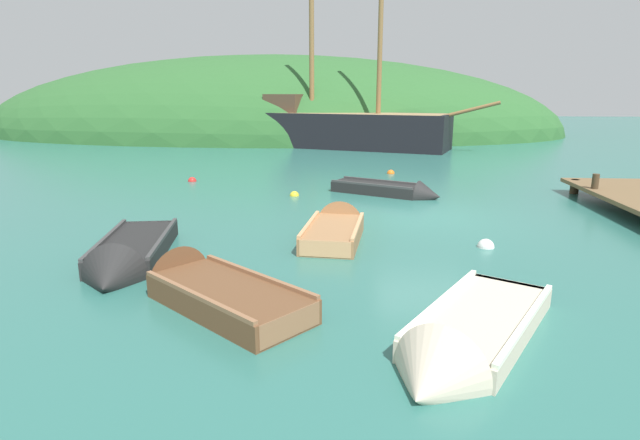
# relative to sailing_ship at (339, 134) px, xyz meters

# --- Properties ---
(ground_plane) EXTENTS (120.00, 120.00, 0.00)m
(ground_plane) POSITION_rel_sailing_ship_xyz_m (3.04, -17.79, -0.82)
(ground_plane) COLOR #2D6B60
(shore_hill) EXTENTS (46.58, 22.83, 12.29)m
(shore_hill) POSITION_rel_sailing_ship_xyz_m (-6.18, 10.34, -0.82)
(shore_hill) COLOR #2D602D
(shore_hill) RESTS_ON ground
(sailing_ship) EXTENTS (15.37, 7.37, 12.27)m
(sailing_ship) POSITION_rel_sailing_ship_xyz_m (0.00, 0.00, 0.00)
(sailing_ship) COLOR black
(sailing_ship) RESTS_ON ground
(rowboat_near_dock) EXTENTS (1.87, 3.94, 1.19)m
(rowboat_near_dock) POSITION_rel_sailing_ship_xyz_m (-3.33, -22.31, -0.71)
(rowboat_near_dock) COLOR black
(rowboat_near_dock) RESTS_ON ground
(rowboat_portside) EXTENTS (1.44, 3.12, 1.13)m
(rowboat_portside) POSITION_rel_sailing_ship_xyz_m (0.70, -19.93, -0.69)
(rowboat_portside) COLOR #9E7047
(rowboat_portside) RESTS_ON ground
(rowboat_outer_right) EXTENTS (2.97, 3.86, 1.22)m
(rowboat_outer_right) POSITION_rel_sailing_ship_xyz_m (2.63, -25.36, -0.72)
(rowboat_outer_right) COLOR beige
(rowboat_outer_right) RESTS_ON ground
(rowboat_far) EXTENTS (3.51, 3.19, 1.19)m
(rowboat_far) POSITION_rel_sailing_ship_xyz_m (-1.25, -23.91, -0.68)
(rowboat_far) COLOR brown
(rowboat_far) RESTS_ON ground
(rowboat_center) EXTENTS (3.73, 2.50, 0.92)m
(rowboat_center) POSITION_rel_sailing_ship_xyz_m (2.30, -14.87, -0.71)
(rowboat_center) COLOR black
(rowboat_center) RESTS_ON ground
(buoy_orange) EXTENTS (0.32, 0.32, 0.32)m
(buoy_orange) POSITION_rel_sailing_ship_xyz_m (2.57, -10.25, -0.82)
(buoy_orange) COLOR orange
(buoy_orange) RESTS_ON ground
(buoy_white) EXTENTS (0.37, 0.37, 0.37)m
(buoy_white) POSITION_rel_sailing_ship_xyz_m (4.04, -20.59, -0.82)
(buoy_white) COLOR white
(buoy_white) RESTS_ON ground
(buoy_red) EXTENTS (0.32, 0.32, 0.32)m
(buoy_red) POSITION_rel_sailing_ship_xyz_m (-5.12, -12.72, -0.82)
(buoy_red) COLOR red
(buoy_red) RESTS_ON ground
(buoy_yellow) EXTENTS (0.31, 0.31, 0.31)m
(buoy_yellow) POSITION_rel_sailing_ship_xyz_m (-0.88, -15.21, -0.82)
(buoy_yellow) COLOR yellow
(buoy_yellow) RESTS_ON ground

